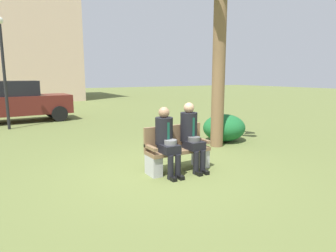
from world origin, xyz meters
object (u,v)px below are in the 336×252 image
Objects in this scene: seated_man_right at (191,133)px; shrub_near_bench at (224,128)px; parked_car_near at (19,102)px; park_bench at (177,151)px; street_lamp at (3,62)px; seated_man_left at (167,138)px; palm_tree_tall at (220,9)px.

seated_man_right is 2.90m from shrub_near_bench.
parked_car_near is at bearing 124.72° from shrub_near_bench.
parked_car_near reaches higher than shrub_near_bench.
park_bench is 0.34× the size of street_lamp.
seated_man_right is (0.26, -0.12, 0.36)m from park_bench.
seated_man_right is at bearing -73.85° from parked_car_near.
seated_man_right is at bearing 0.55° from seated_man_left.
park_bench is 3.03m from shrub_near_bench.
seated_man_right is at bearing -66.89° from street_lamp.
shrub_near_bench is at bearing -55.28° from parked_car_near.
street_lamp is at bearing -105.85° from parked_car_near.
street_lamp reaches higher than shrub_near_bench.
seated_man_left is at bearing -150.79° from palm_tree_tall.
park_bench is 8.86m from parked_car_near.
seated_man_right is 7.77m from street_lamp.
street_lamp is at bearing 111.60° from park_bench.
palm_tree_tall reaches higher than park_bench.
shrub_near_bench is at bearing 30.96° from park_bench.
palm_tree_tall is 3.21m from shrub_near_bench.
seated_man_left is 8.89m from parked_car_near.
parked_car_near is (-4.85, 6.99, 0.45)m from shrub_near_bench.
palm_tree_tall is (2.00, 1.17, 3.13)m from park_bench.
street_lamp is (-2.72, 6.88, 1.94)m from park_bench.
palm_tree_tall is at bearing 36.52° from seated_man_right.
street_lamp is (-4.72, 5.71, -1.19)m from palm_tree_tall.
seated_man_left is 3.85m from palm_tree_tall.
palm_tree_tall is 1.34× the size of street_lamp.
shrub_near_bench is 8.52m from parked_car_near.
seated_man_right reaches higher than park_bench.
seated_man_left is 0.96× the size of seated_man_right.
parked_car_near reaches higher than seated_man_right.
shrub_near_bench is (2.60, 1.56, -0.00)m from park_bench.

